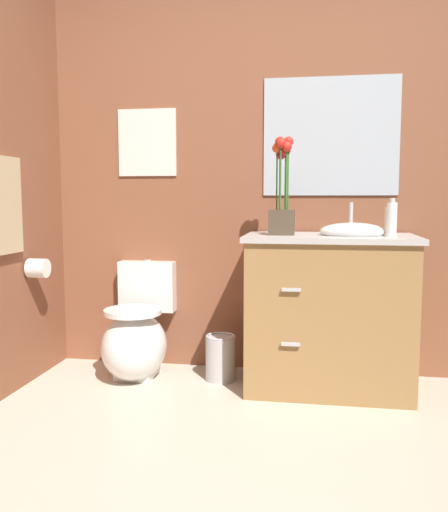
{
  "coord_description": "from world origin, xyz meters",
  "views": [
    {
      "loc": [
        0.12,
        -1.79,
        1.08
      ],
      "look_at": [
        -0.38,
        1.21,
        0.76
      ],
      "focal_mm": 37.93,
      "sensor_mm": 36.0,
      "label": 1
    }
  ],
  "objects_px": {
    "wall_mirror": "(331,136)",
    "toilet": "(137,337)",
    "wall_poster": "(147,143)",
    "flower_vase": "(282,198)",
    "vanity_cabinet": "(329,311)",
    "soap_bottle": "(392,219)",
    "trash_bin": "(221,357)",
    "hanging_towel": "(5,205)",
    "toilet_paper_roll": "(38,268)",
    "lotion_bottle": "(391,220)"
  },
  "relations": [
    {
      "from": "vanity_cabinet",
      "to": "wall_mirror",
      "type": "distance_m",
      "value": 1.04
    },
    {
      "from": "toilet_paper_roll",
      "to": "soap_bottle",
      "type": "bearing_deg",
      "value": 2.91
    },
    {
      "from": "toilet",
      "to": "flower_vase",
      "type": "bearing_deg",
      "value": -3.25
    },
    {
      "from": "trash_bin",
      "to": "hanging_towel",
      "type": "bearing_deg",
      "value": -158.27
    },
    {
      "from": "toilet",
      "to": "soap_bottle",
      "type": "bearing_deg",
      "value": -3.76
    },
    {
      "from": "soap_bottle",
      "to": "wall_mirror",
      "type": "height_order",
      "value": "wall_mirror"
    },
    {
      "from": "soap_bottle",
      "to": "flower_vase",
      "type": "bearing_deg",
      "value": 175.47
    },
    {
      "from": "wall_mirror",
      "to": "flower_vase",
      "type": "bearing_deg",
      "value": -130.13
    },
    {
      "from": "toilet",
      "to": "flower_vase",
      "type": "xyz_separation_m",
      "value": [
        0.87,
        -0.05,
        0.84
      ]
    },
    {
      "from": "soap_bottle",
      "to": "wall_mirror",
      "type": "bearing_deg",
      "value": 131.14
    },
    {
      "from": "wall_mirror",
      "to": "toilet",
      "type": "bearing_deg",
      "value": -166.79
    },
    {
      "from": "vanity_cabinet",
      "to": "wall_mirror",
      "type": "xyz_separation_m",
      "value": [
        -0.0,
        0.29,
        1.0
      ]
    },
    {
      "from": "toilet",
      "to": "wall_mirror",
      "type": "relative_size",
      "value": 0.86
    },
    {
      "from": "vanity_cabinet",
      "to": "trash_bin",
      "type": "xyz_separation_m",
      "value": [
        -0.63,
        0.05,
        -0.31
      ]
    },
    {
      "from": "toilet",
      "to": "vanity_cabinet",
      "type": "relative_size",
      "value": 0.65
    },
    {
      "from": "toilet_paper_roll",
      "to": "hanging_towel",
      "type": "bearing_deg",
      "value": -104.17
    },
    {
      "from": "toilet",
      "to": "hanging_towel",
      "type": "bearing_deg",
      "value": -144.35
    },
    {
      "from": "toilet",
      "to": "wall_mirror",
      "type": "distance_m",
      "value": 1.68
    },
    {
      "from": "flower_vase",
      "to": "toilet_paper_roll",
      "type": "relative_size",
      "value": 4.91
    },
    {
      "from": "hanging_towel",
      "to": "trash_bin",
      "type": "bearing_deg",
      "value": 21.73
    },
    {
      "from": "toilet",
      "to": "trash_bin",
      "type": "bearing_deg",
      "value": 2.29
    },
    {
      "from": "soap_bottle",
      "to": "wall_poster",
      "type": "distance_m",
      "value": 1.57
    },
    {
      "from": "toilet_paper_roll",
      "to": "wall_mirror",
      "type": "bearing_deg",
      "value": 15.59
    },
    {
      "from": "vanity_cabinet",
      "to": "soap_bottle",
      "type": "height_order",
      "value": "soap_bottle"
    },
    {
      "from": "wall_poster",
      "to": "flower_vase",
      "type": "bearing_deg",
      "value": -19.97
    },
    {
      "from": "flower_vase",
      "to": "hanging_towel",
      "type": "height_order",
      "value": "flower_vase"
    },
    {
      "from": "vanity_cabinet",
      "to": "toilet",
      "type": "bearing_deg",
      "value": 178.68
    },
    {
      "from": "wall_mirror",
      "to": "vanity_cabinet",
      "type": "bearing_deg",
      "value": -89.48
    },
    {
      "from": "lotion_bottle",
      "to": "toilet_paper_roll",
      "type": "distance_m",
      "value": 2.04
    },
    {
      "from": "trash_bin",
      "to": "toilet",
      "type": "bearing_deg",
      "value": -177.71
    },
    {
      "from": "vanity_cabinet",
      "to": "flower_vase",
      "type": "bearing_deg",
      "value": -175.1
    },
    {
      "from": "flower_vase",
      "to": "toilet_paper_roll",
      "type": "distance_m",
      "value": 1.46
    },
    {
      "from": "vanity_cabinet",
      "to": "hanging_towel",
      "type": "relative_size",
      "value": 2.04
    },
    {
      "from": "lotion_bottle",
      "to": "trash_bin",
      "type": "xyz_separation_m",
      "value": [
        -0.96,
        -0.06,
        -0.82
      ]
    },
    {
      "from": "wall_poster",
      "to": "toilet_paper_roll",
      "type": "relative_size",
      "value": 3.8
    },
    {
      "from": "wall_mirror",
      "to": "hanging_towel",
      "type": "distance_m",
      "value": 1.89
    },
    {
      "from": "wall_poster",
      "to": "hanging_towel",
      "type": "distance_m",
      "value": 0.97
    },
    {
      "from": "lotion_bottle",
      "to": "hanging_towel",
      "type": "height_order",
      "value": "hanging_towel"
    },
    {
      "from": "trash_bin",
      "to": "hanging_towel",
      "type": "xyz_separation_m",
      "value": [
        -1.09,
        -0.43,
        0.91
      ]
    },
    {
      "from": "soap_bottle",
      "to": "wall_poster",
      "type": "height_order",
      "value": "wall_poster"
    },
    {
      "from": "wall_mirror",
      "to": "hanging_towel",
      "type": "relative_size",
      "value": 1.54
    },
    {
      "from": "soap_bottle",
      "to": "hanging_towel",
      "type": "height_order",
      "value": "hanging_towel"
    },
    {
      "from": "wall_poster",
      "to": "hanging_towel",
      "type": "relative_size",
      "value": 0.8
    },
    {
      "from": "soap_bottle",
      "to": "toilet_paper_roll",
      "type": "distance_m",
      "value": 2.0
    },
    {
      "from": "vanity_cabinet",
      "to": "hanging_towel",
      "type": "xyz_separation_m",
      "value": [
        -1.72,
        -0.39,
        0.59
      ]
    },
    {
      "from": "vanity_cabinet",
      "to": "toilet_paper_roll",
      "type": "relative_size",
      "value": 9.63
    },
    {
      "from": "trash_bin",
      "to": "wall_poster",
      "type": "xyz_separation_m",
      "value": [
        -0.51,
        0.25,
        1.3
      ]
    },
    {
      "from": "flower_vase",
      "to": "soap_bottle",
      "type": "bearing_deg",
      "value": -4.53
    },
    {
      "from": "toilet",
      "to": "wall_mirror",
      "type": "height_order",
      "value": "wall_mirror"
    },
    {
      "from": "toilet_paper_roll",
      "to": "lotion_bottle",
      "type": "bearing_deg",
      "value": 7.83
    }
  ]
}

